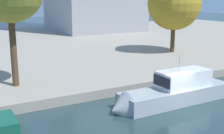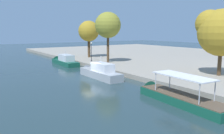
# 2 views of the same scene
# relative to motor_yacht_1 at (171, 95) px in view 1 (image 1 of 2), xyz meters

# --- Properties ---
(ground_plane) EXTENTS (220.00, 220.00, 0.00)m
(ground_plane) POSITION_rel_motor_yacht_1_xyz_m (0.04, -1.56, -0.69)
(ground_plane) COLOR #23383D
(dock_promenade) EXTENTS (120.00, 55.00, 0.75)m
(dock_promenade) POSITION_rel_motor_yacht_1_xyz_m (0.04, 31.02, -0.31)
(dock_promenade) COLOR gray
(dock_promenade) RESTS_ON ground_plane
(motor_yacht_1) EXTENTS (10.35, 2.44, 4.35)m
(motor_yacht_1) POSITION_rel_motor_yacht_1_xyz_m (0.00, 0.00, 0.00)
(motor_yacht_1) COLOR #9EA3A8
(motor_yacht_1) RESTS_ON ground_plane
(tree_2) EXTENTS (7.09, 6.95, 9.88)m
(tree_2) POSITION_rel_motor_yacht_1_xyz_m (11.89, 13.62, 6.73)
(tree_2) COLOR #4C3823
(tree_2) RESTS_ON dock_promenade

